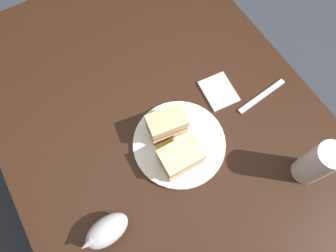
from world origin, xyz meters
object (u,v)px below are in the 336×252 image
at_px(plate, 179,143).
at_px(napkin, 219,91).
at_px(sandwich_half_right, 180,157).
at_px(gravy_boat, 107,231).
at_px(fork, 262,96).
at_px(sandwich_half_left, 166,125).
at_px(pint_glass, 316,165).

height_order(plate, napkin, plate).
relative_size(plate, sandwich_half_right, 2.43).
xyz_separation_m(gravy_boat, fork, (0.11, -0.57, -0.04)).
distance_m(plate, gravy_boat, 0.30).
height_order(sandwich_half_left, pint_glass, pint_glass).
relative_size(plate, napkin, 2.39).
distance_m(sandwich_half_left, pint_glass, 0.40).
bearing_deg(sandwich_half_left, pint_glass, -137.91).
height_order(sandwich_half_right, gravy_boat, sandwich_half_right).
bearing_deg(napkin, pint_glass, -169.21).
relative_size(pint_glass, fork, 0.91).
relative_size(sandwich_half_left, fork, 0.63).
height_order(sandwich_half_left, napkin, sandwich_half_left).
relative_size(plate, sandwich_half_left, 2.32).
xyz_separation_m(sandwich_half_right, napkin, (0.13, -0.22, -0.04)).
xyz_separation_m(gravy_boat, napkin, (0.19, -0.47, -0.04)).
height_order(plate, fork, plate).
bearing_deg(plate, gravy_boat, 111.94).
xyz_separation_m(sandwich_half_left, pint_glass, (-0.30, -0.27, 0.02)).
relative_size(sandwich_half_right, fork, 0.60).
distance_m(sandwich_half_left, napkin, 0.21).
height_order(pint_glass, gravy_boat, pint_glass).
bearing_deg(sandwich_half_right, sandwich_half_left, -8.37).
xyz_separation_m(plate, sandwich_half_right, (-0.05, 0.03, 0.04)).
bearing_deg(gravy_boat, pint_glass, -103.94).
xyz_separation_m(napkin, fork, (-0.08, -0.10, -0.00)).
bearing_deg(gravy_boat, plate, -68.06).
xyz_separation_m(pint_glass, fork, (0.25, -0.04, -0.07)).
bearing_deg(gravy_boat, napkin, -67.50).
distance_m(plate, sandwich_half_right, 0.07).
bearing_deg(plate, fork, -89.56).
relative_size(plate, gravy_boat, 2.01).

